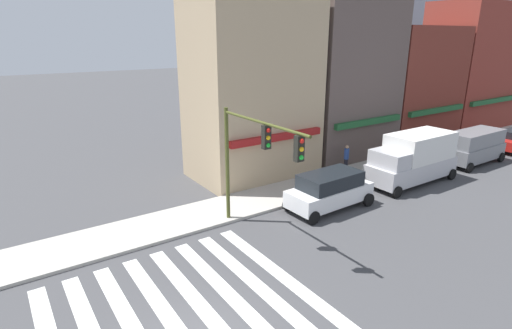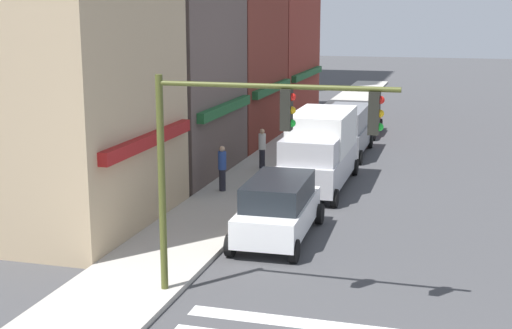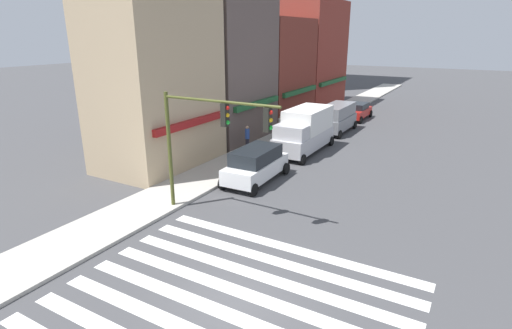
# 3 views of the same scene
# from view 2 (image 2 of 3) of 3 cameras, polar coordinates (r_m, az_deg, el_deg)

# --- Properties ---
(storefront_row) EXTENTS (33.56, 5.30, 11.50)m
(storefront_row) POSITION_cam_2_polar(r_m,az_deg,el_deg) (35.69, -3.89, 9.63)
(storefront_row) COLOR tan
(storefront_row) RESTS_ON ground_plane
(traffic_signal) EXTENTS (0.32, 5.77, 5.55)m
(traffic_signal) POSITION_cam_2_polar(r_m,az_deg,el_deg) (16.62, -0.61, 2.01)
(traffic_signal) COLOR #474C1E
(traffic_signal) RESTS_ON ground_plane
(suv_white) EXTENTS (4.75, 2.12, 1.94)m
(suv_white) POSITION_cam_2_polar(r_m,az_deg,el_deg) (22.22, 1.80, -3.44)
(suv_white) COLOR white
(suv_white) RESTS_ON ground_plane
(box_truck_silver) EXTENTS (6.21, 2.42, 3.04)m
(box_truck_silver) POSITION_cam_2_polar(r_m,az_deg,el_deg) (28.66, 5.12, 1.25)
(box_truck_silver) COLOR #B7B7BC
(box_truck_silver) RESTS_ON ground_plane
(van_grey) EXTENTS (5.01, 2.22, 2.34)m
(van_grey) POSITION_cam_2_polar(r_m,az_deg,el_deg) (35.43, 7.18, 2.82)
(van_grey) COLOR slate
(van_grey) RESTS_ON ground_plane
(sedan_red) EXTENTS (4.41, 2.02, 1.59)m
(sedan_red) POSITION_cam_2_polar(r_m,az_deg,el_deg) (41.51, 8.44, 3.55)
(sedan_red) COLOR #B21E19
(sedan_red) RESTS_ON ground_plane
(pedestrian_white_shirt) EXTENTS (0.32, 0.32, 1.77)m
(pedestrian_white_shirt) POSITION_cam_2_polar(r_m,az_deg,el_deg) (31.53, 0.50, 1.36)
(pedestrian_white_shirt) COLOR #23232D
(pedestrian_white_shirt) RESTS_ON sidewalk_left
(pedestrian_blue_shirt) EXTENTS (0.32, 0.32, 1.77)m
(pedestrian_blue_shirt) POSITION_cam_2_polar(r_m,az_deg,el_deg) (27.59, -2.72, -0.24)
(pedestrian_blue_shirt) COLOR #23232D
(pedestrian_blue_shirt) RESTS_ON sidewalk_left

